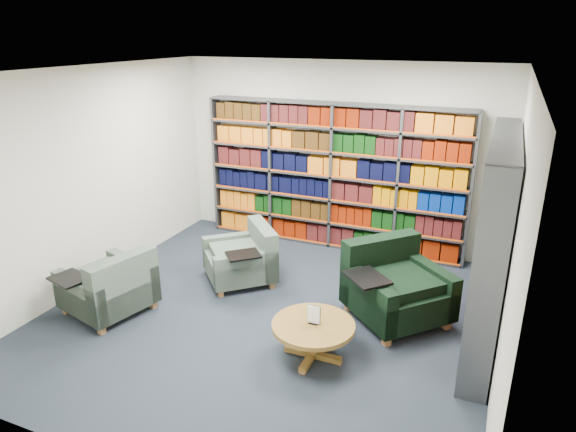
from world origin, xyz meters
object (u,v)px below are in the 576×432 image
at_px(chair_green_right, 393,288).
at_px(chair_teal_front, 112,289).
at_px(chair_teal_left, 245,259).
at_px(coffee_table, 313,331).

relative_size(chair_green_right, chair_teal_front, 1.22).
bearing_deg(chair_teal_left, chair_green_right, -4.14).
relative_size(chair_green_right, coffee_table, 1.64).
xyz_separation_m(chair_green_right, coffee_table, (-0.56, -1.16, -0.04)).
distance_m(chair_teal_front, coffee_table, 2.51).
bearing_deg(chair_teal_front, chair_teal_left, 52.83).
xyz_separation_m(chair_teal_left, chair_green_right, (2.01, -0.15, 0.05)).
height_order(chair_teal_left, coffee_table, chair_teal_left).
xyz_separation_m(chair_teal_left, coffee_table, (1.45, -1.30, 0.01)).
bearing_deg(chair_green_right, chair_teal_front, -157.89).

